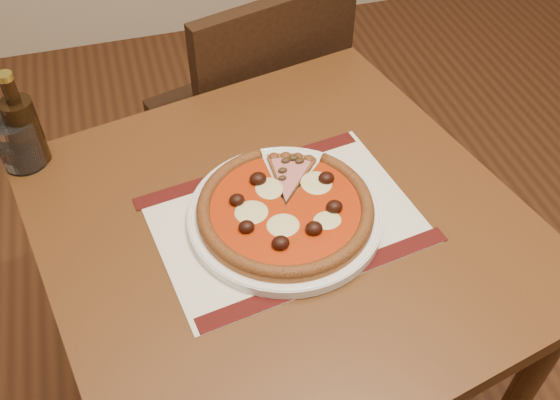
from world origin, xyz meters
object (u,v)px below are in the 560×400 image
object	(u,v)px
bottle	(24,128)
water_glass	(19,142)
chair_far	(255,114)
plate	(285,215)
pizza	(285,208)
table	(283,256)

from	to	relation	value
bottle	water_glass	bearing A→B (deg)	-168.03
chair_far	water_glass	distance (m)	0.68
plate	pizza	xyz separation A→B (m)	(-0.00, -0.00, 0.02)
pizza	water_glass	bearing A→B (deg)	147.11
table	water_glass	xyz separation A→B (m)	(-0.43, 0.28, 0.15)
plate	chair_far	bearing A→B (deg)	81.06
plate	water_glass	xyz separation A→B (m)	(-0.43, 0.28, 0.04)
table	plate	xyz separation A→B (m)	(0.00, -0.00, 0.11)
plate	pizza	distance (m)	0.02
chair_far	bottle	bearing A→B (deg)	15.40
table	water_glass	world-z (taller)	water_glass
water_glass	pizza	bearing A→B (deg)	-32.89
water_glass	table	bearing A→B (deg)	-33.03
chair_far	pizza	distance (m)	0.66
table	chair_far	world-z (taller)	chair_far
plate	water_glass	bearing A→B (deg)	147.16
chair_far	pizza	world-z (taller)	chair_far
plate	water_glass	distance (m)	0.51
plate	bottle	size ratio (longest dim) A/B	1.73
chair_far	bottle	world-z (taller)	bottle
table	bottle	size ratio (longest dim) A/B	4.87
plate	pizza	size ratio (longest dim) A/B	1.11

